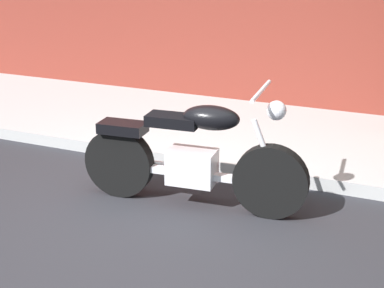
% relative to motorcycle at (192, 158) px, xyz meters
% --- Properties ---
extents(ground_plane, '(60.00, 60.00, 0.00)m').
position_rel_motorcycle_xyz_m(ground_plane, '(-0.14, -0.50, -0.48)').
color(ground_plane, '#28282D').
extents(sidewalk, '(20.86, 2.45, 0.14)m').
position_rel_motorcycle_xyz_m(sidewalk, '(-0.14, 2.01, -0.41)').
color(sidewalk, '#ABABAB').
rests_on(sidewalk, ground).
extents(motorcycle, '(2.15, 0.70, 1.18)m').
position_rel_motorcycle_xyz_m(motorcycle, '(0.00, 0.00, 0.00)').
color(motorcycle, black).
rests_on(motorcycle, ground).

